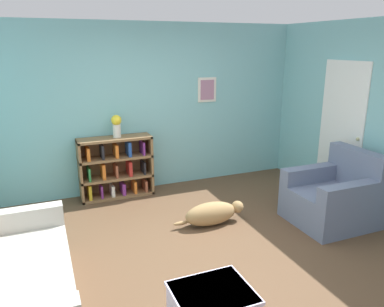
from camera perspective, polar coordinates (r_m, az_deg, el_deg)
The scene contains 7 objects.
ground_plane at distance 4.40m, azimuth 2.04°, elevation -14.63°, with size 14.00×14.00×0.00m, color brown.
wall_back at distance 5.98m, azimuth -6.77°, elevation 6.90°, with size 5.60×0.13×2.60m.
couch at distance 3.68m, azimuth -26.30°, elevation -17.55°, with size 0.91×1.84×0.85m.
bookshelf at distance 5.84m, azimuth -11.56°, elevation -2.14°, with size 1.10×0.34×0.93m.
recliner_chair at distance 5.27m, azimuth 20.88°, elevation -6.25°, with size 0.99×0.91×0.95m.
dog at distance 4.92m, azimuth 3.12°, elevation -9.10°, with size 0.97×0.28×0.31m.
vase at distance 5.66m, azimuth -11.43°, elevation 4.32°, with size 0.15×0.15×0.34m.
Camera 1 is at (-1.57, -3.44, 2.25)m, focal length 35.00 mm.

